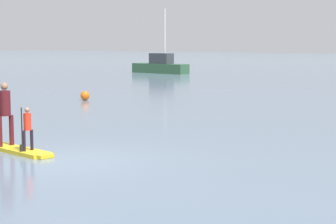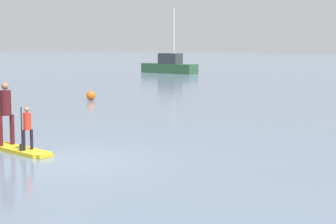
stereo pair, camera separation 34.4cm
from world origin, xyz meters
The scene contains 6 objects.
ground_plane centered at (0.00, 0.00, 0.00)m, with size 240.00×240.00×0.00m, color slate.
paddleboard_near centered at (-2.11, 0.24, 0.05)m, with size 3.12×1.14×0.10m.
paddler_adult centered at (-2.40, 0.29, 1.06)m, with size 0.35×0.52×1.83m.
paddler_child_solo centered at (-1.40, 0.08, 0.71)m, with size 0.23×0.39×1.11m.
fishing_boat_green_midground centered at (-18.59, 33.58, 0.65)m, with size 5.64×1.99×5.60m.
mooring_buoy_far centered at (-8.97, 11.55, 0.22)m, with size 0.45×0.45×0.45m, color orange.
Camera 2 is at (9.65, -10.48, 2.86)m, focal length 63.64 mm.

